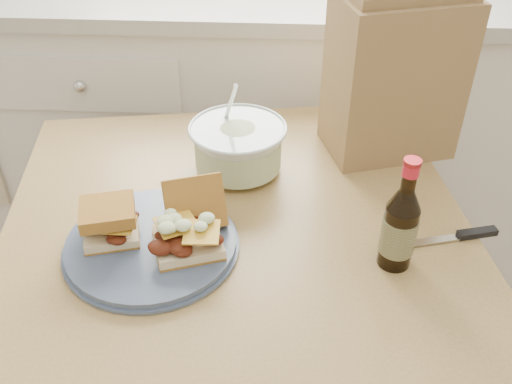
# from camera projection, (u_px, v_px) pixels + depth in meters

# --- Properties ---
(cabinet_run) EXTENTS (2.50, 0.64, 0.94)m
(cabinet_run) POSITION_uv_depth(u_px,v_px,m) (266.00, 123.00, 1.95)
(cabinet_run) COLOR silver
(cabinet_run) RESTS_ON ground
(dining_table) EXTENTS (1.03, 1.03, 0.75)m
(dining_table) POSITION_uv_depth(u_px,v_px,m) (238.00, 264.00, 1.17)
(dining_table) COLOR tan
(dining_table) RESTS_ON ground
(plate) EXTENTS (0.31, 0.31, 0.02)m
(plate) POSITION_uv_depth(u_px,v_px,m) (151.00, 244.00, 1.04)
(plate) COLOR #485875
(plate) RESTS_ON dining_table
(sandwich_left) EXTENTS (0.12, 0.11, 0.07)m
(sandwich_left) POSITION_uv_depth(u_px,v_px,m) (109.00, 222.00, 1.02)
(sandwich_left) COLOR #F5E6AC
(sandwich_left) RESTS_ON plate
(sandwich_right) EXTENTS (0.14, 0.19, 0.10)m
(sandwich_right) POSITION_uv_depth(u_px,v_px,m) (190.00, 224.00, 1.02)
(sandwich_right) COLOR #F5E6AC
(sandwich_right) RESTS_ON plate
(coleslaw_bowl) EXTENTS (0.21, 0.21, 0.21)m
(coleslaw_bowl) POSITION_uv_depth(u_px,v_px,m) (238.00, 149.00, 1.22)
(coleslaw_bowl) COLOR silver
(coleslaw_bowl) RESTS_ON dining_table
(beer_bottle) EXTENTS (0.06, 0.06, 0.22)m
(beer_bottle) POSITION_uv_depth(u_px,v_px,m) (400.00, 227.00, 0.97)
(beer_bottle) COLOR black
(beer_bottle) RESTS_ON dining_table
(knife) EXTENTS (0.19, 0.07, 0.01)m
(knife) POSITION_uv_depth(u_px,v_px,m) (465.00, 235.00, 1.06)
(knife) COLOR silver
(knife) RESTS_ON dining_table
(paper_bag) EXTENTS (0.30, 0.24, 0.35)m
(paper_bag) POSITION_uv_depth(u_px,v_px,m) (394.00, 77.00, 1.22)
(paper_bag) COLOR olive
(paper_bag) RESTS_ON dining_table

